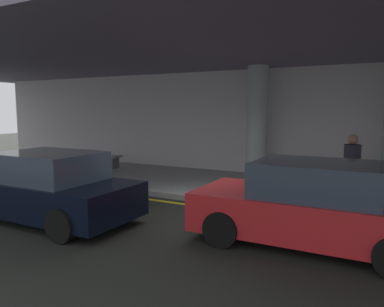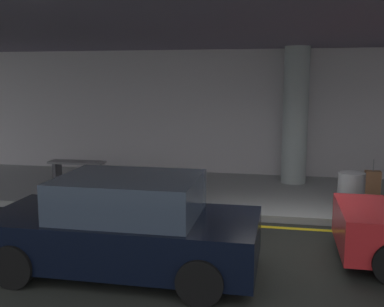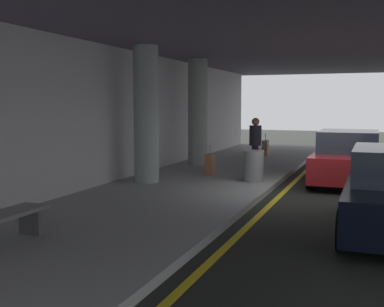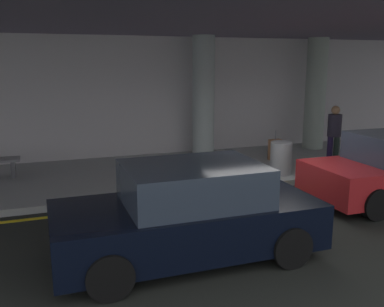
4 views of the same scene
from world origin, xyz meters
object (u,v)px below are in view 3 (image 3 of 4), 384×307
Objects in this scene: support_column_left_mid at (198,112)px; trash_bin_steel at (254,166)px; car_red at (348,158)px; support_column_far_left at (146,115)px; traveler_with_luggage at (255,141)px; suitcase_upright_secondary at (265,148)px; bench_metal at (3,222)px; suitcase_upright_primary at (210,164)px.

trash_bin_steel is at bearing -136.77° from support_column_left_mid.
car_red is (-1.30, -5.06, -1.26)m from support_column_left_mid.
support_column_far_left is 2.17× the size of traveler_with_luggage.
support_column_far_left is 0.89× the size of car_red.
trash_bin_steel is at bearing -170.32° from suitcase_upright_secondary.
suitcase_upright_primary is at bearing -4.24° from bench_metal.
trash_bin_steel is (-1.56, 2.37, -0.14)m from car_red.
support_column_left_mid is 2.59m from traveler_with_luggage.
car_red is 2.84m from trash_bin_steel.
traveler_with_luggage is at bearing -38.52° from suitcase_upright_primary.
support_column_far_left reaches higher than suitcase_upright_secondary.
car_red is at bearing -104.41° from support_column_left_mid.
support_column_left_mid is 2.17× the size of traveler_with_luggage.
car_red is at bearing -145.53° from suitcase_upright_secondary.
bench_metal is at bearing -176.58° from support_column_left_mid.
suitcase_upright_primary is (-0.86, 3.87, -0.25)m from car_red.
bench_metal is at bearing -174.34° from support_column_far_left.
suitcase_upright_secondary is (5.12, 3.50, -0.25)m from car_red.
suitcase_upright_secondary is at bearing -11.27° from support_column_far_left.
support_column_far_left reaches higher than traveler_with_luggage.
support_column_left_mid reaches higher than suitcase_upright_secondary.
support_column_left_mid is 4.06× the size of suitcase_upright_secondary.
trash_bin_steel is at bearing -112.69° from suitcase_upright_primary.
traveler_with_luggage is 4.83m from suitcase_upright_secondary.
support_column_left_mid is 2.89m from suitcase_upright_primary.
traveler_with_luggage is at bearing -111.98° from support_column_left_mid.
support_column_left_mid is at bearing 43.23° from trash_bin_steel.
support_column_far_left is at bearing 149.47° from suitcase_upright_primary.
support_column_left_mid is 0.89× the size of car_red.
car_red reaches higher than trash_bin_steel.
support_column_left_mid is 5.38m from car_red.
support_column_left_mid reaches higher than car_red.
car_red reaches higher than suitcase_upright_primary.
suitcase_upright_secondary is at bearing -3.94° from bench_metal.
car_red is 4.56× the size of suitcase_upright_primary.
bench_metal is at bearing 59.13° from traveler_with_luggage.
support_column_far_left is at bearing 112.97° from trash_bin_steel.
bench_metal is (-8.76, 4.46, -0.21)m from car_red.
suitcase_upright_primary is (-1.25, 1.08, -0.65)m from traveler_with_luggage.
support_column_far_left is 5.87m from car_red.
traveler_with_luggage is 1.87× the size of suitcase_upright_primary.
car_red is 2.85m from traveler_with_luggage.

